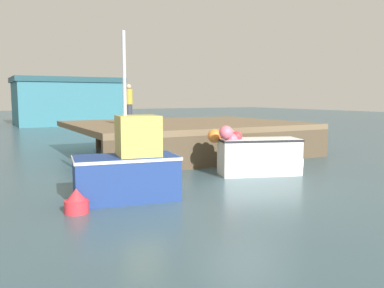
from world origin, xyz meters
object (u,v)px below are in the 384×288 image
at_px(rowboat, 283,162).
at_px(mooring_buoy_foreground, 76,202).
at_px(fishing_boat_near_left, 129,168).
at_px(fishing_boat_near_right, 255,153).
at_px(dockworker, 129,105).

relative_size(rowboat, mooring_buoy_foreground, 2.61).
relative_size(fishing_boat_near_left, mooring_buoy_foreground, 7.46).
relative_size(fishing_boat_near_left, rowboat, 2.86).
bearing_deg(fishing_boat_near_right, mooring_buoy_foreground, -164.32).
height_order(fishing_boat_near_left, dockworker, fishing_boat_near_left).
xyz_separation_m(rowboat, dockworker, (-4.83, 4.64, 2.28)).
height_order(fishing_boat_near_left, fishing_boat_near_right, fishing_boat_near_left).
height_order(rowboat, mooring_buoy_foreground, mooring_buoy_foreground).
relative_size(fishing_boat_near_left, fishing_boat_near_right, 1.39).
relative_size(rowboat, dockworker, 0.87).
bearing_deg(mooring_buoy_foreground, fishing_boat_near_right, 15.68).
xyz_separation_m(fishing_boat_near_left, mooring_buoy_foreground, (-1.57, -0.67, -0.61)).
distance_m(fishing_boat_near_left, rowboat, 7.61).
bearing_deg(dockworker, fishing_boat_near_left, -110.05).
relative_size(fishing_boat_near_left, dockworker, 2.50).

